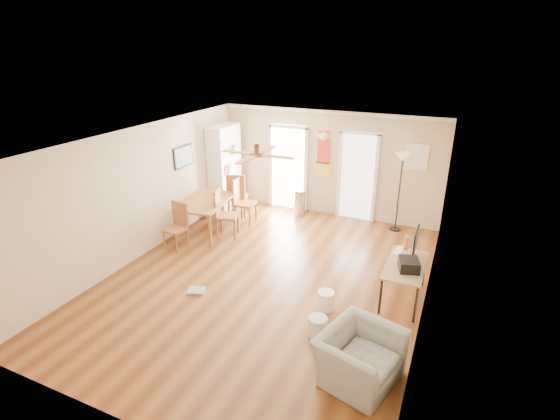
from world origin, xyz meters
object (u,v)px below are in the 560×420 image
at_px(trash_can, 300,202).
at_px(printer, 409,265).
at_px(bookshelf, 225,168).
at_px(dining_chair_right_b, 227,213).
at_px(armchair, 359,357).
at_px(dining_chair_near, 175,227).
at_px(dining_chair_far, 238,194).
at_px(dining_chair_right_a, 245,201).
at_px(torchiere_lamp, 399,193).
at_px(computer_desk, 404,282).
at_px(wastebasket_b, 317,327).
at_px(dining_table, 207,216).
at_px(wastebasket_a, 326,300).

relative_size(trash_can, printer, 1.75).
xyz_separation_m(bookshelf, trash_can, (1.90, 0.44, -0.78)).
height_order(dining_chair_right_b, armchair, dining_chair_right_b).
xyz_separation_m(bookshelf, armchair, (4.66, -4.50, -0.76)).
bearing_deg(dining_chair_near, dining_chair_right_b, 60.95).
relative_size(dining_chair_far, printer, 3.08).
relative_size(dining_chair_right_a, dining_chair_right_b, 0.99).
relative_size(torchiere_lamp, printer, 5.09).
relative_size(dining_chair_right_a, computer_desk, 0.87).
relative_size(dining_chair_near, armchair, 0.96).
bearing_deg(trash_can, wastebasket_b, -65.37).
height_order(bookshelf, wastebasket_b, bookshelf).
relative_size(torchiere_lamp, armchair, 1.78).
bearing_deg(dining_chair_far, dining_chair_right_b, 90.18).
bearing_deg(trash_can, dining_table, -129.19).
relative_size(dining_chair_far, wastebasket_b, 3.38).
bearing_deg(bookshelf, wastebasket_b, -58.86).
distance_m(bookshelf, wastebasket_b, 5.62).
xyz_separation_m(dining_table, trash_can, (1.53, 1.88, -0.06)).
distance_m(dining_chair_far, printer, 5.00).
height_order(dining_chair_near, dining_chair_far, dining_chair_far).
bearing_deg(torchiere_lamp, bookshelf, -174.53).
bearing_deg(wastebasket_b, dining_chair_right_b, 140.48).
bearing_deg(torchiere_lamp, dining_chair_near, -145.04).
height_order(computer_desk, wastebasket_b, computer_desk).
distance_m(torchiere_lamp, computer_desk, 2.95).
bearing_deg(dining_chair_right_b, printer, -123.91).
bearing_deg(printer, trash_can, 118.92).
bearing_deg(computer_desk, dining_table, 167.78).
distance_m(dining_chair_near, dining_chair_far, 2.17).
distance_m(dining_table, dining_chair_near, 1.02).
relative_size(computer_desk, wastebasket_b, 3.80).
bearing_deg(dining_table, dining_chair_near, -97.50).
xyz_separation_m(bookshelf, dining_chair_near, (0.23, -2.44, -0.60)).
xyz_separation_m(trash_can, printer, (3.07, -3.03, 0.44)).
xyz_separation_m(computer_desk, printer, (0.06, -0.16, 0.42)).
height_order(dining_chair_near, computer_desk, dining_chair_near).
xyz_separation_m(dining_chair_right_b, armchair, (3.75, -3.03, -0.21)).
relative_size(dining_chair_near, printer, 2.75).
distance_m(dining_chair_far, torchiere_lamp, 3.87).
height_order(printer, wastebasket_a, printer).
distance_m(dining_table, torchiere_lamp, 4.39).
xyz_separation_m(dining_table, printer, (4.60, -1.15, 0.38)).
relative_size(dining_chair_right_a, armchair, 1.06).
bearing_deg(dining_chair_far, wastebasket_b, 114.61).
distance_m(bookshelf, armchair, 6.52).
bearing_deg(computer_desk, wastebasket_a, -143.75).
bearing_deg(armchair, wastebasket_b, 69.21).
xyz_separation_m(dining_chair_near, trash_can, (1.67, 2.88, -0.18)).
xyz_separation_m(bookshelf, dining_chair_right_b, (0.91, -1.47, -0.54)).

